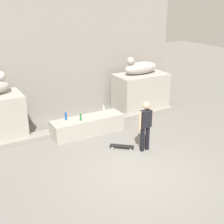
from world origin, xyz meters
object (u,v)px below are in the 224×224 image
Objects in this scene: skateboard at (122,146)px; bottle_clear at (104,109)px; bottle_green at (81,117)px; bottle_blue at (66,116)px; skater at (145,124)px; statue_reclining_right at (140,68)px.

bottle_clear reaches higher than skateboard.
bottle_green reaches higher than skateboard.
skateboard is 2.26× the size of bottle_blue.
statue_reclining_right is at bearing 56.21° from skater.
bottle_blue is at bearing -178.18° from bottle_clear.
skater is at bearing 56.82° from statue_reclining_right.
bottle_green is 0.94× the size of bottle_blue.
skater is (-2.06, -3.27, -0.96)m from statue_reclining_right.
skater is at bearing -84.39° from bottle_clear.
skateboard is at bearing -56.32° from bottle_blue.
bottle_green is (-3.41, -1.28, -1.14)m from statue_reclining_right.
bottle_clear is 0.83× the size of bottle_blue.
statue_reclining_right is at bearing 14.07° from bottle_blue.
statue_reclining_right is at bearing 87.26° from skateboard.
bottle_green is (-1.35, 1.99, -0.18)m from skater.
skateboard is at bearing 45.61° from statue_reclining_right.
statue_reclining_right is 4.93× the size of bottle_blue.
skater is at bearing 0.46° from skateboard.
statue_reclining_right is 0.96× the size of skater.
skater reaches higher than bottle_blue.
skateboard is 2.39× the size of bottle_green.
bottle_blue is (-1.21, 1.82, 0.69)m from skateboard.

